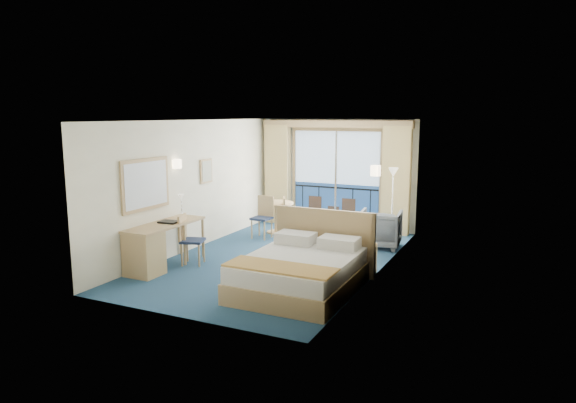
{
  "coord_description": "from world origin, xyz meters",
  "views": [
    {
      "loc": [
        4.33,
        -8.77,
        2.81
      ],
      "look_at": [
        0.1,
        0.2,
        1.12
      ],
      "focal_mm": 32.0,
      "sensor_mm": 36.0,
      "label": 1
    }
  ],
  "objects_px": {
    "armchair": "(380,229)",
    "bed": "(301,271)",
    "nightstand": "(363,259)",
    "floor_lamp": "(393,186)",
    "desk_chair": "(188,237)",
    "round_table": "(276,210)",
    "table_chair_b": "(263,214)",
    "desk": "(149,248)",
    "table_chair_a": "(289,214)"
  },
  "relations": [
    {
      "from": "nightstand",
      "to": "armchair",
      "type": "distance_m",
      "value": 1.99
    },
    {
      "from": "floor_lamp",
      "to": "armchair",
      "type": "bearing_deg",
      "value": -107.56
    },
    {
      "from": "floor_lamp",
      "to": "round_table",
      "type": "distance_m",
      "value": 2.84
    },
    {
      "from": "table_chair_b",
      "to": "bed",
      "type": "bearing_deg",
      "value": -50.39
    },
    {
      "from": "desk",
      "to": "desk_chair",
      "type": "xyz_separation_m",
      "value": [
        0.3,
        0.77,
        0.08
      ]
    },
    {
      "from": "armchair",
      "to": "nightstand",
      "type": "bearing_deg",
      "value": 89.54
    },
    {
      "from": "table_chair_a",
      "to": "desk",
      "type": "bearing_deg",
      "value": 136.6
    },
    {
      "from": "table_chair_b",
      "to": "desk_chair",
      "type": "bearing_deg",
      "value": -94.0
    },
    {
      "from": "bed",
      "to": "table_chair_a",
      "type": "height_order",
      "value": "bed"
    },
    {
      "from": "armchair",
      "to": "floor_lamp",
      "type": "relative_size",
      "value": 0.52
    },
    {
      "from": "round_table",
      "to": "floor_lamp",
      "type": "bearing_deg",
      "value": 3.92
    },
    {
      "from": "floor_lamp",
      "to": "round_table",
      "type": "bearing_deg",
      "value": -176.08
    },
    {
      "from": "bed",
      "to": "desk_chair",
      "type": "xyz_separation_m",
      "value": [
        -2.53,
        0.43,
        0.21
      ]
    },
    {
      "from": "bed",
      "to": "desk",
      "type": "xyz_separation_m",
      "value": [
        -2.82,
        -0.33,
        0.13
      ]
    },
    {
      "from": "desk_chair",
      "to": "desk",
      "type": "bearing_deg",
      "value": 140.47
    },
    {
      "from": "table_chair_b",
      "to": "table_chair_a",
      "type": "bearing_deg",
      "value": 45.51
    },
    {
      "from": "floor_lamp",
      "to": "desk_chair",
      "type": "relative_size",
      "value": 1.76
    },
    {
      "from": "armchair",
      "to": "bed",
      "type": "bearing_deg",
      "value": 75.8
    },
    {
      "from": "round_table",
      "to": "table_chair_b",
      "type": "xyz_separation_m",
      "value": [
        -0.06,
        -0.54,
        -0.02
      ]
    },
    {
      "from": "nightstand",
      "to": "table_chair_a",
      "type": "distance_m",
      "value": 3.24
    },
    {
      "from": "bed",
      "to": "table_chair_a",
      "type": "distance_m",
      "value": 3.82
    },
    {
      "from": "round_table",
      "to": "table_chair_a",
      "type": "xyz_separation_m",
      "value": [
        0.39,
        -0.12,
        -0.05
      ]
    },
    {
      "from": "bed",
      "to": "round_table",
      "type": "distance_m",
      "value": 4.13
    },
    {
      "from": "desk_chair",
      "to": "floor_lamp",
      "type": "bearing_deg",
      "value": -61.86
    },
    {
      "from": "armchair",
      "to": "table_chair_b",
      "type": "distance_m",
      "value": 2.69
    },
    {
      "from": "desk",
      "to": "armchair",
      "type": "bearing_deg",
      "value": 47.79
    },
    {
      "from": "floor_lamp",
      "to": "table_chair_b",
      "type": "relative_size",
      "value": 1.74
    },
    {
      "from": "bed",
      "to": "desk",
      "type": "height_order",
      "value": "bed"
    },
    {
      "from": "armchair",
      "to": "desk",
      "type": "relative_size",
      "value": 0.5
    },
    {
      "from": "desk",
      "to": "table_chair_a",
      "type": "distance_m",
      "value": 3.83
    },
    {
      "from": "bed",
      "to": "nightstand",
      "type": "height_order",
      "value": "bed"
    },
    {
      "from": "armchair",
      "to": "table_chair_a",
      "type": "height_order",
      "value": "table_chair_a"
    },
    {
      "from": "desk_chair",
      "to": "table_chair_a",
      "type": "height_order",
      "value": "desk_chair"
    },
    {
      "from": "desk",
      "to": "round_table",
      "type": "xyz_separation_m",
      "value": [
        0.63,
        3.82,
        0.11
      ]
    },
    {
      "from": "bed",
      "to": "armchair",
      "type": "relative_size",
      "value": 2.52
    },
    {
      "from": "nightstand",
      "to": "armchair",
      "type": "height_order",
      "value": "armchair"
    },
    {
      "from": "table_chair_a",
      "to": "bed",
      "type": "bearing_deg",
      "value": -179.78
    },
    {
      "from": "nightstand",
      "to": "table_chair_b",
      "type": "relative_size",
      "value": 0.57
    },
    {
      "from": "table_chair_a",
      "to": "floor_lamp",
      "type": "bearing_deg",
      "value": -110.6
    },
    {
      "from": "bed",
      "to": "round_table",
      "type": "xyz_separation_m",
      "value": [
        -2.2,
        3.49,
        0.24
      ]
    },
    {
      "from": "armchair",
      "to": "table_chair_a",
      "type": "xyz_separation_m",
      "value": [
        -2.23,
        0.12,
        0.11
      ]
    },
    {
      "from": "nightstand",
      "to": "floor_lamp",
      "type": "height_order",
      "value": "floor_lamp"
    },
    {
      "from": "nightstand",
      "to": "floor_lamp",
      "type": "distance_m",
      "value": 2.61
    },
    {
      "from": "table_chair_b",
      "to": "nightstand",
      "type": "bearing_deg",
      "value": -28.01
    },
    {
      "from": "desk_chair",
      "to": "round_table",
      "type": "bearing_deg",
      "value": -24.48
    },
    {
      "from": "armchair",
      "to": "table_chair_a",
      "type": "distance_m",
      "value": 2.23
    },
    {
      "from": "desk",
      "to": "nightstand",
      "type": "bearing_deg",
      "value": 24.72
    },
    {
      "from": "floor_lamp",
      "to": "table_chair_b",
      "type": "distance_m",
      "value": 2.99
    },
    {
      "from": "bed",
      "to": "desk",
      "type": "relative_size",
      "value": 1.26
    },
    {
      "from": "round_table",
      "to": "table_chair_a",
      "type": "height_order",
      "value": "table_chair_a"
    }
  ]
}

